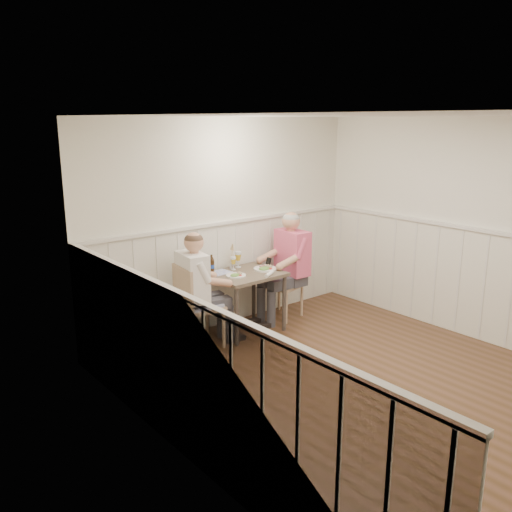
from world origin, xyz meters
The scene contains 16 objects.
ground_plane centered at (0.00, 0.00, 0.00)m, with size 4.50×4.50×0.00m, color #482F19.
room_shell centered at (0.00, 0.00, 1.52)m, with size 4.04×4.54×2.60m.
wainscot centered at (0.00, 0.69, 0.69)m, with size 4.00×4.49×1.34m.
dining_table centered at (-0.01, 1.84, 0.64)m, with size 0.84×0.70×0.75m.
chair_right centered at (0.73, 1.93, 0.50)m, with size 0.52×0.52×0.91m.
chair_left centered at (-0.76, 1.82, 0.53)m, with size 0.50×0.50×0.98m.
man_in_pink centered at (0.71, 1.83, 0.61)m, with size 0.68×0.47×1.45m.
diner_cream centered at (-0.75, 1.81, 0.58)m, with size 0.68×0.47×1.38m.
plate_man centered at (0.26, 1.79, 0.77)m, with size 0.29×0.29×0.07m.
plate_diner centered at (-0.20, 1.79, 0.77)m, with size 0.24×0.24×0.06m.
beer_glass_a centered at (0.07, 2.09, 0.89)m, with size 0.08×0.08×0.21m.
beer_glass_b centered at (-0.04, 2.04, 0.86)m, with size 0.07×0.07×0.16m.
beer_bottle centered at (-0.34, 2.08, 0.85)m, with size 0.07×0.07×0.23m.
rolled_napkin centered at (0.13, 1.56, 0.77)m, with size 0.19×0.13×0.04m.
grass_vase centered at (-0.05, 2.09, 0.90)m, with size 0.04×0.04×0.34m.
gingham_mat centered at (-0.26, 2.04, 0.75)m, with size 0.29×0.24×0.01m.
Camera 1 is at (-3.94, -3.14, 2.57)m, focal length 38.00 mm.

